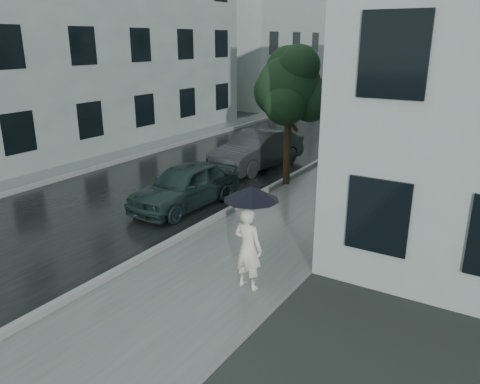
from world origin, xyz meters
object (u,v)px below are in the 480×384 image
Objects in this scene: pedestrian at (248,248)px; car_near at (185,185)px; lamp_post at (349,86)px; car_far at (257,150)px; street_tree at (290,87)px.

car_near is at bearing -33.54° from pedestrian.
pedestrian is 13.80m from lamp_post.
car_near is (-1.39, -10.18, -2.20)m from lamp_post.
lamp_post is 1.28× the size of car_near.
pedestrian is at bearing -34.63° from car_near.
car_far is at bearing 97.58° from car_near.
pedestrian is at bearing -55.00° from car_far.
car_far is (-4.47, 8.20, -0.13)m from pedestrian.
pedestrian is 5.21m from car_near.
car_far is (-1.91, 1.18, -2.58)m from street_tree.
car_far is (-1.76, -5.18, -2.13)m from lamp_post.
street_tree reaches higher than car_far.
lamp_post reaches higher than car_near.
lamp_post reaches higher than street_tree.
street_tree is at bearing 71.37° from car_near.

